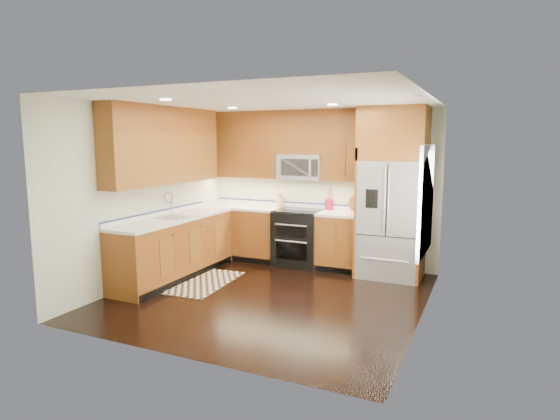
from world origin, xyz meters
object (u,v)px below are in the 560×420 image
at_px(refrigerator, 392,193).
at_px(rug, 201,282).
at_px(knife_block, 280,201).
at_px(range, 298,238).
at_px(utensil_crock, 329,202).

distance_m(refrigerator, rug, 3.19).
distance_m(rug, knife_block, 2.10).
relative_size(range, knife_block, 3.92).
bearing_deg(utensil_crock, refrigerator, -15.60).
height_order(range, knife_block, knife_block).
relative_size(rug, utensil_crock, 3.61).
distance_m(refrigerator, utensil_crock, 1.17).
height_order(rug, utensil_crock, utensil_crock).
bearing_deg(range, utensil_crock, 31.54).
bearing_deg(knife_block, utensil_crock, 3.32).
xyz_separation_m(range, refrigerator, (1.55, -0.04, 0.83)).
height_order(rug, knife_block, knife_block).
distance_m(refrigerator, knife_block, 2.02).
bearing_deg(refrigerator, rug, -149.08).
height_order(knife_block, utensil_crock, utensil_crock).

